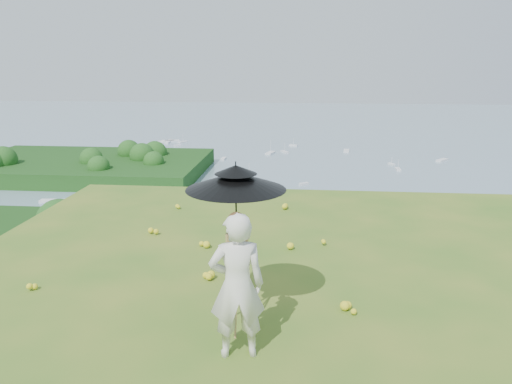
# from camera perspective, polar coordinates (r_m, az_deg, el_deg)

# --- Properties ---
(ground) EXTENTS (14.00, 14.00, 0.00)m
(ground) POSITION_cam_1_polar(r_m,az_deg,el_deg) (7.21, 12.87, -13.83)
(ground) COLOR #3B6E1F
(ground) RESTS_ON ground
(shoreline_tier) EXTENTS (170.00, 28.00, 8.00)m
(shoreline_tier) POSITION_cam_1_polar(r_m,az_deg,el_deg) (90.34, 5.63, -11.21)
(shoreline_tier) COLOR #706759
(shoreline_tier) RESTS_ON bay_water
(bay_water) EXTENTS (700.00, 700.00, 0.00)m
(bay_water) POSITION_cam_1_polar(r_m,az_deg,el_deg) (249.11, 5.65, 6.02)
(bay_water) COLOR slate
(bay_water) RESTS_ON ground
(peninsula) EXTENTS (90.00, 60.00, 12.00)m
(peninsula) POSITION_cam_1_polar(r_m,az_deg,el_deg) (180.40, -18.91, 3.58)
(peninsula) COLOR #13360E
(peninsula) RESTS_ON bay_water
(slope_trees) EXTENTS (110.00, 50.00, 6.00)m
(slope_trees) POSITION_cam_1_polar(r_m,az_deg,el_deg) (45.21, 6.29, -9.38)
(slope_trees) COLOR #144516
(slope_trees) RESTS_ON forest_slope
(harbor_town) EXTENTS (110.00, 22.00, 5.00)m
(harbor_town) POSITION_cam_1_polar(r_m,az_deg,el_deg) (87.70, 5.74, -7.38)
(harbor_town) COLOR silver
(harbor_town) RESTS_ON shoreline_tier
(moored_boats) EXTENTS (140.00, 140.00, 0.70)m
(moored_boats) POSITION_cam_1_polar(r_m,az_deg,el_deg) (171.73, 1.48, 2.26)
(moored_boats) COLOR silver
(moored_boats) RESTS_ON bay_water
(wildflowers) EXTENTS (10.00, 10.50, 0.12)m
(wildflowers) POSITION_cam_1_polar(r_m,az_deg,el_deg) (7.41, 12.66, -12.51)
(wildflowers) COLOR yellow
(wildflowers) RESTS_ON ground
(painter) EXTENTS (0.72, 0.55, 1.78)m
(painter) POSITION_cam_1_polar(r_m,az_deg,el_deg) (5.86, -2.19, -10.67)
(painter) COLOR silver
(painter) RESTS_ON ground
(field_easel) EXTENTS (0.71, 0.71, 1.44)m
(field_easel) POSITION_cam_1_polar(r_m,az_deg,el_deg) (6.49, -2.15, -9.74)
(field_easel) COLOR #95613E
(field_easel) RESTS_ON ground
(sun_umbrella) EXTENTS (1.66, 1.66, 1.05)m
(sun_umbrella) POSITION_cam_1_polar(r_m,az_deg,el_deg) (6.17, -2.29, -1.25)
(sun_umbrella) COLOR black
(sun_umbrella) RESTS_ON field_easel
(painter_cap) EXTENTS (0.24, 0.27, 0.10)m
(painter_cap) POSITION_cam_1_polar(r_m,az_deg,el_deg) (5.55, -2.27, -2.82)
(painter_cap) COLOR #CD707D
(painter_cap) RESTS_ON painter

